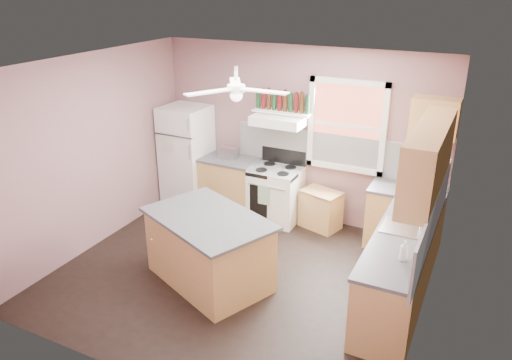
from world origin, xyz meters
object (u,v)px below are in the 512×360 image
at_px(toaster, 228,153).
at_px(cart, 321,210).
at_px(refrigerator, 187,156).
at_px(stove, 276,195).
at_px(island, 209,251).

distance_m(toaster, cart, 1.73).
bearing_deg(refrigerator, cart, 4.66).
bearing_deg(toaster, stove, -1.54).
bearing_deg(stove, toaster, 178.16).
distance_m(toaster, island, 2.20).
height_order(toaster, stove, toaster).
bearing_deg(cart, refrigerator, -161.22).
bearing_deg(cart, island, -94.51).
height_order(cart, island, island).
height_order(toaster, cart, toaster).
bearing_deg(refrigerator, stove, 3.35).
xyz_separation_m(toaster, island, (0.81, -1.97, -0.56)).
bearing_deg(toaster, island, -67.31).
bearing_deg(cart, toaster, -162.11).
xyz_separation_m(refrigerator, toaster, (0.76, 0.05, 0.15)).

